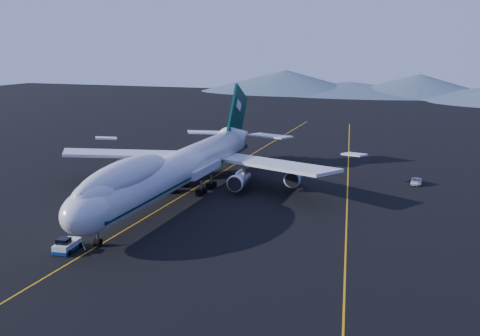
% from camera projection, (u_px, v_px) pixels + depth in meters
% --- Properties ---
extents(ground, '(500.00, 500.00, 0.00)m').
position_uv_depth(ground, '(179.00, 198.00, 100.85)').
color(ground, black).
rests_on(ground, ground).
extents(taxiway_line_main, '(0.25, 220.00, 0.01)m').
position_uv_depth(taxiway_line_main, '(179.00, 197.00, 100.85)').
color(taxiway_line_main, orange).
rests_on(taxiway_line_main, ground).
extents(taxiway_line_side, '(28.08, 198.09, 0.01)m').
position_uv_depth(taxiway_line_side, '(347.00, 198.00, 100.24)').
color(taxiway_line_side, orange).
rests_on(taxiway_line_side, ground).
extents(boeing_747, '(59.62, 72.43, 19.37)m').
position_uv_depth(boeing_747, '(179.00, 167.00, 99.58)').
color(boeing_747, silver).
rests_on(boeing_747, ground).
extents(pushback_tug, '(3.10, 4.85, 2.00)m').
position_uv_depth(pushback_tug, '(67.00, 246.00, 74.59)').
color(pushback_tug, silver).
rests_on(pushback_tug, ground).
extents(service_van, '(2.15, 4.55, 1.26)m').
position_uv_depth(service_van, '(416.00, 181.00, 110.40)').
color(service_van, white).
rests_on(service_van, ground).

